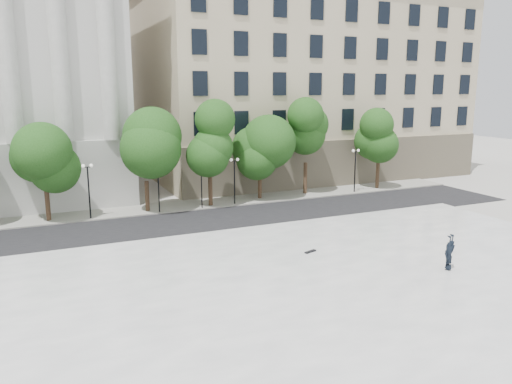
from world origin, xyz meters
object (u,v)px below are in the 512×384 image
(traffic_light_west, at_px, (158,170))
(traffic_light_east, at_px, (201,167))
(person_lying, at_px, (448,265))
(skateboard, at_px, (310,252))

(traffic_light_west, xyz_separation_m, traffic_light_east, (3.73, 0.00, -0.00))
(traffic_light_west, relative_size, person_lying, 2.12)
(skateboard, bearing_deg, traffic_light_west, 92.89)
(traffic_light_west, height_order, person_lying, traffic_light_west)
(traffic_light_west, relative_size, traffic_light_east, 1.00)
(traffic_light_east, bearing_deg, traffic_light_west, 180.00)
(traffic_light_west, xyz_separation_m, skateboard, (5.74, -15.12, -3.22))
(person_lying, bearing_deg, skateboard, 112.91)
(traffic_light_east, relative_size, skateboard, 4.95)
(traffic_light_east, relative_size, person_lying, 2.12)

